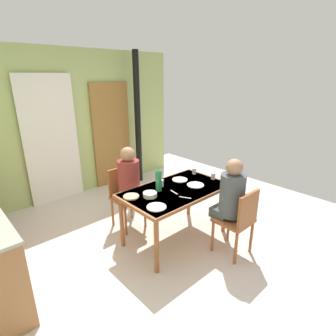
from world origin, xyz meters
The scene contains 21 objects.
ground_plane centered at (0.00, 0.00, 0.00)m, with size 6.23×6.23×0.00m, color beige.
wall_back centered at (0.00, 2.40, 1.28)m, with size 4.48×0.10×2.57m, color #ABBD70.
door_wooden centered at (0.83, 2.32, 1.00)m, with size 0.80×0.05×2.00m, color olive.
stove_pipe_column centered at (1.28, 2.05, 1.28)m, with size 0.12×0.12×2.57m, color black.
curtain_panel centered at (-0.35, 2.30, 1.08)m, with size 0.90×0.03×2.16m, color white.
dining_table centered at (0.34, 0.00, 0.66)m, with size 1.40×0.82×0.73m.
chair_near_diner centered at (0.65, -0.77, 0.50)m, with size 0.40×0.40×0.87m.
chair_far_diner centered at (0.05, 0.76, 0.50)m, with size 0.40×0.40×0.87m.
person_near_diner centered at (0.65, -0.63, 0.78)m, with size 0.30×0.37×0.77m.
person_far_diner centered at (0.05, 0.63, 0.78)m, with size 0.30×0.37×0.77m.
water_bottle_green_near centered at (0.15, 0.12, 0.88)m, with size 0.08×0.08×0.31m.
serving_bowl_center centered at (-0.05, 0.05, 0.76)m, with size 0.17×0.17×0.06m, color silver.
dinner_plate_near_left centered at (0.60, 0.18, 0.74)m, with size 0.21×0.21×0.01m, color white.
dinner_plate_near_right centered at (-0.18, -0.22, 0.74)m, with size 0.22×0.22×0.01m, color white.
dinner_plate_far_center centered at (0.61, -0.09, 0.74)m, with size 0.23×0.23×0.01m, color white.
drinking_glass_by_near_diner centered at (0.26, 0.19, 0.78)m, with size 0.06×0.06×0.09m, color silver.
drinking_glass_by_far_diner centered at (0.93, 0.22, 0.78)m, with size 0.06×0.06×0.09m, color silver.
drinking_glass_spare_center centered at (0.97, -0.11, 0.78)m, with size 0.06×0.06×0.09m, color silver.
bread_plate_sliced centered at (-0.23, 0.19, 0.74)m, with size 0.19×0.19×0.02m, color #DBB77A.
cutlery_knife_near centered at (0.24, -0.26, 0.73)m, with size 0.15×0.02×0.00m, color silver.
cutlery_fork_near centered at (0.25, -0.06, 0.73)m, with size 0.15×0.02×0.00m, color silver.
Camera 1 is at (-1.88, -2.25, 2.13)m, focal length 28.49 mm.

